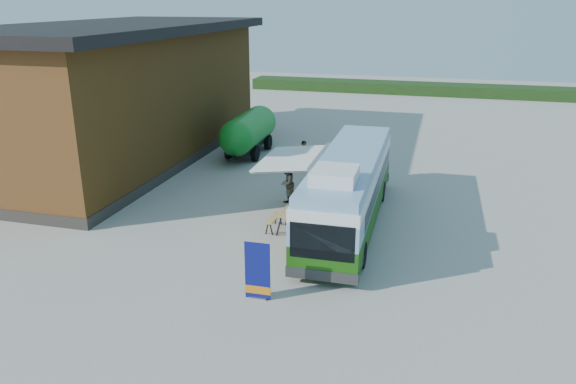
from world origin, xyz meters
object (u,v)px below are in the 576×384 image
(slurry_tanker, at_px, (249,130))
(person_b, at_px, (287,183))
(bus, at_px, (349,188))
(banner, at_px, (258,276))
(person_a, at_px, (304,155))
(picnic_table, at_px, (288,216))

(slurry_tanker, bearing_deg, person_b, -60.53)
(bus, relative_size, person_b, 6.39)
(banner, height_order, person_a, banner)
(person_a, bearing_deg, person_b, -110.22)
(bus, height_order, banner, bus)
(bus, distance_m, person_a, 8.14)
(slurry_tanker, bearing_deg, banner, -71.27)
(banner, height_order, picnic_table, banner)
(bus, bearing_deg, person_a, 115.55)
(person_b, relative_size, slurry_tanker, 0.26)
(banner, distance_m, person_a, 13.96)
(picnic_table, bearing_deg, slurry_tanker, 119.30)
(banner, xyz_separation_m, slurry_tanker, (-5.80, 15.93, 0.67))
(picnic_table, distance_m, person_b, 3.48)
(slurry_tanker, bearing_deg, bus, -52.70)
(slurry_tanker, bearing_deg, picnic_table, -64.68)
(person_a, bearing_deg, bus, -88.88)
(picnic_table, bearing_deg, bus, 32.43)
(picnic_table, relative_size, slurry_tanker, 0.23)
(banner, bearing_deg, person_b, 98.83)
(person_b, bearing_deg, bus, 72.23)
(bus, xyz_separation_m, slurry_tanker, (-7.46, 9.35, -0.19))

